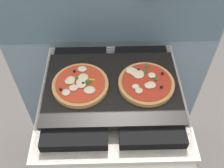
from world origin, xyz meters
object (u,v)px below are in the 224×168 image
Objects in this scene: stove at (112,142)px; baking_tray at (112,87)px; pizza_right at (146,82)px; pizza_left at (80,84)px.

baking_tray is at bearing 90.00° from stove.
stove is 4.02× the size of pizza_right.
baking_tray is at bearing -177.48° from pizza_right.
pizza_right is (0.26, 0.00, -0.00)m from pizza_left.
pizza_right is at bearing 0.85° from pizza_left.
pizza_left and pizza_right have the same top height.
stove is 0.50m from pizza_right.
pizza_right is (0.14, 0.01, 0.48)m from stove.
pizza_right is at bearing 2.52° from baking_tray.
stove is 4.02× the size of pizza_left.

